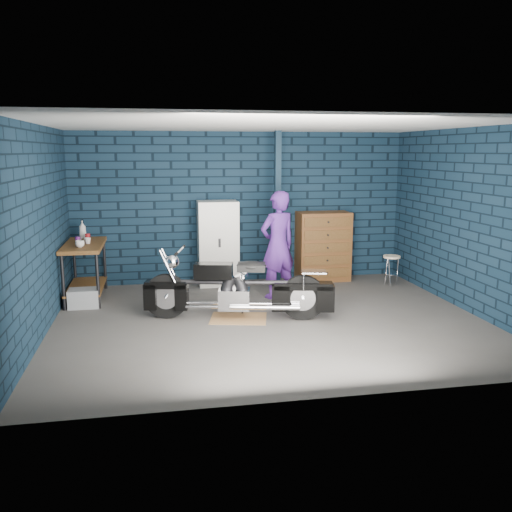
{
  "coord_description": "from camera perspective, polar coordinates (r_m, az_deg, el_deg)",
  "views": [
    {
      "loc": [
        -1.54,
        -7.19,
        2.36
      ],
      "look_at": [
        -0.14,
        0.3,
        0.88
      ],
      "focal_mm": 38.0,
      "sensor_mm": 36.0,
      "label": 1
    }
  ],
  "objects": [
    {
      "name": "cup_b",
      "position": [
        9.01,
        -17.3,
        1.55
      ],
      "size": [
        0.13,
        0.13,
        0.1
      ],
      "primitive_type": "imported",
      "rotation": [
        0.0,
        0.0,
        0.3
      ],
      "color": "beige",
      "rests_on": "workbench"
    },
    {
      "name": "room_walls",
      "position": [
        7.9,
        0.66,
        7.69
      ],
      "size": [
        6.02,
        5.01,
        2.71
      ],
      "color": "#0F2233",
      "rests_on": "ground"
    },
    {
      "name": "tool_chest",
      "position": [
        10.04,
        7.08,
        1.01
      ],
      "size": [
        0.95,
        0.53,
        1.26
      ],
      "primitive_type": "cube",
      "color": "brown",
      "rests_on": "ground"
    },
    {
      "name": "cup_a",
      "position": [
        8.69,
        -18.06,
        1.22
      ],
      "size": [
        0.18,
        0.18,
        0.11
      ],
      "primitive_type": "imported",
      "rotation": [
        0.0,
        0.0,
        -0.35
      ],
      "color": "beige",
      "rests_on": "workbench"
    },
    {
      "name": "mug_red",
      "position": [
        9.34,
        -17.3,
        1.92
      ],
      "size": [
        0.1,
        0.1,
        0.11
      ],
      "primitive_type": "cylinder",
      "rotation": [
        0.0,
        0.0,
        -0.32
      ],
      "color": "maroon",
      "rests_on": "workbench"
    },
    {
      "name": "support_post",
      "position": [
        9.43,
        2.28,
        4.84
      ],
      "size": [
        0.1,
        0.1,
        2.7
      ],
      "primitive_type": "cube",
      "color": "#102332",
      "rests_on": "ground"
    },
    {
      "name": "shop_stool",
      "position": [
        9.88,
        14.04,
        -1.52
      ],
      "size": [
        0.34,
        0.34,
        0.55
      ],
      "primitive_type": null,
      "rotation": [
        0.0,
        0.0,
        -0.14
      ],
      "color": "beige",
      "rests_on": "ground"
    },
    {
      "name": "ground",
      "position": [
        7.72,
        1.43,
        -6.8
      ],
      "size": [
        6.0,
        6.0,
        0.0
      ],
      "primitive_type": "plane",
      "color": "#464341",
      "rests_on": "ground"
    },
    {
      "name": "mug_purple",
      "position": [
        9.05,
        -18.25,
        1.59
      ],
      "size": [
        0.1,
        0.1,
        0.11
      ],
      "primitive_type": "cylinder",
      "rotation": [
        0.0,
        0.0,
        -0.26
      ],
      "color": "#541861",
      "rests_on": "workbench"
    },
    {
      "name": "workbench",
      "position": [
        9.14,
        -17.52,
        -1.54
      ],
      "size": [
        0.6,
        1.4,
        0.91
      ],
      "primitive_type": "cube",
      "color": "brown",
      "rests_on": "ground"
    },
    {
      "name": "locker",
      "position": [
        9.61,
        -4.02,
        1.33
      ],
      "size": [
        0.7,
        0.5,
        1.5
      ],
      "primitive_type": "cube",
      "color": "silver",
      "rests_on": "ground"
    },
    {
      "name": "drip_mat",
      "position": [
        7.8,
        -1.85,
        -6.58
      ],
      "size": [
        0.9,
        0.75,
        0.01
      ],
      "primitive_type": "cube",
      "rotation": [
        0.0,
        0.0,
        -0.22
      ],
      "color": "#9B6D43",
      "rests_on": "ground"
    },
    {
      "name": "motorcycle",
      "position": [
        7.66,
        -1.87,
        -3.0
      ],
      "size": [
        2.38,
        1.12,
        1.01
      ],
      "primitive_type": null,
      "rotation": [
        0.0,
        0.0,
        -0.22
      ],
      "color": "black",
      "rests_on": "ground"
    },
    {
      "name": "storage_bin",
      "position": [
        8.73,
        -17.65,
        -4.24
      ],
      "size": [
        0.45,
        0.32,
        0.28
      ],
      "primitive_type": "cube",
      "color": "gray",
      "rests_on": "ground"
    },
    {
      "name": "bottle",
      "position": [
        9.53,
        -17.8,
        2.66
      ],
      "size": [
        0.12,
        0.12,
        0.31
      ],
      "primitive_type": "imported",
      "rotation": [
        0.0,
        0.0,
        -0.02
      ],
      "color": "gray",
      "rests_on": "workbench"
    },
    {
      "name": "person",
      "position": [
        8.74,
        2.31,
        1.18
      ],
      "size": [
        0.74,
        0.62,
        1.74
      ],
      "primitive_type": "imported",
      "rotation": [
        0.0,
        0.0,
        3.52
      ],
      "color": "#4C217D",
      "rests_on": "ground"
    }
  ]
}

